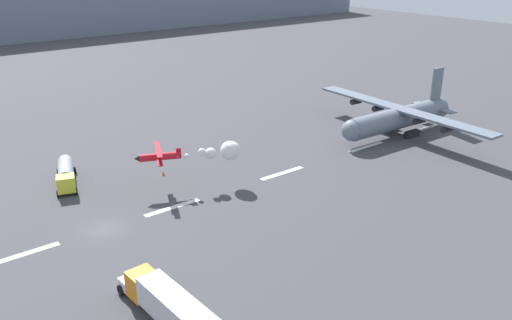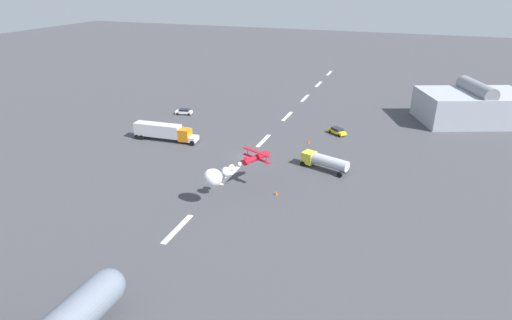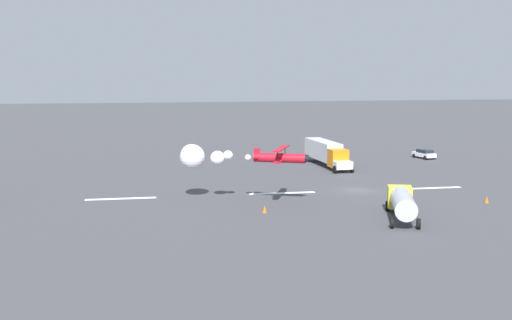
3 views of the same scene
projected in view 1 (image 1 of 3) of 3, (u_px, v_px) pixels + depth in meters
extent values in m
plane|color=#424247|center=(104.00, 229.00, 64.02)|extent=(440.00, 440.00, 0.00)
cube|color=white|center=(23.00, 254.00, 58.71)|extent=(8.00, 0.90, 0.01)
cube|color=white|center=(172.00, 208.00, 69.32)|extent=(8.00, 0.90, 0.01)
cube|color=white|center=(282.00, 173.00, 79.94)|extent=(8.00, 0.90, 0.01)
cube|color=white|center=(366.00, 147.00, 90.55)|extent=(8.00, 0.90, 0.01)
cube|color=white|center=(432.00, 126.00, 101.16)|extent=(8.00, 0.90, 0.01)
cylinder|color=slate|center=(399.00, 118.00, 95.36)|extent=(23.94, 4.60, 3.88)
sphere|color=slate|center=(352.00, 130.00, 88.92)|extent=(3.69, 3.69, 3.69)
cube|color=slate|center=(400.00, 109.00, 94.70)|extent=(4.33, 37.94, 0.40)
cylinder|color=black|center=(356.00, 101.00, 102.68)|extent=(2.43, 1.17, 1.10)
cylinder|color=black|center=(378.00, 108.00, 98.39)|extent=(2.43, 1.17, 1.10)
cylinder|color=black|center=(419.00, 120.00, 91.26)|extent=(2.43, 1.17, 1.10)
cylinder|color=black|center=(447.00, 129.00, 86.97)|extent=(2.43, 1.17, 1.10)
cube|color=slate|center=(437.00, 84.00, 98.91)|extent=(2.81, 0.38, 6.00)
cube|color=slate|center=(434.00, 108.00, 100.65)|extent=(2.27, 9.06, 0.24)
cube|color=black|center=(412.00, 134.00, 95.01)|extent=(3.23, 1.10, 1.20)
cube|color=black|center=(391.00, 127.00, 98.69)|extent=(3.23, 1.10, 1.20)
cylinder|color=red|center=(160.00, 157.00, 72.59)|extent=(5.62, 3.19, 1.03)
cube|color=red|center=(159.00, 158.00, 72.60)|extent=(3.09, 5.97, 0.12)
cube|color=red|center=(158.00, 150.00, 72.15)|extent=(3.09, 5.97, 0.12)
cylinder|color=black|center=(160.00, 159.00, 70.43)|extent=(0.08, 0.08, 1.20)
cylinder|color=black|center=(157.00, 148.00, 74.33)|extent=(0.08, 0.08, 1.20)
cube|color=red|center=(179.00, 152.00, 73.00)|extent=(0.68, 0.37, 1.10)
cube|color=red|center=(179.00, 155.00, 73.15)|extent=(1.34, 2.07, 0.08)
cone|color=black|center=(137.00, 159.00, 71.87)|extent=(0.99, 1.08, 0.88)
sphere|color=white|center=(187.00, 156.00, 73.12)|extent=(0.70, 0.70, 0.70)
sphere|color=white|center=(202.00, 152.00, 73.90)|extent=(1.09, 1.09, 1.09)
sphere|color=white|center=(211.00, 153.00, 74.31)|extent=(1.62, 1.62, 1.62)
sphere|color=white|center=(232.00, 150.00, 74.90)|extent=(2.45, 2.45, 2.45)
sphere|color=white|center=(230.00, 151.00, 75.12)|extent=(2.81, 2.81, 2.81)
cube|color=silver|center=(133.00, 281.00, 52.09)|extent=(2.59, 1.74, 1.10)
cube|color=orange|center=(142.00, 284.00, 50.40)|extent=(2.64, 2.54, 2.60)
cube|color=silver|center=(180.00, 314.00, 45.62)|extent=(3.12, 10.85, 2.80)
cylinder|color=black|center=(121.00, 290.00, 51.68)|extent=(0.41, 1.12, 1.10)
cylinder|color=black|center=(144.00, 280.00, 53.19)|extent=(0.41, 1.12, 1.10)
cube|color=yellow|center=(66.00, 184.00, 72.55)|extent=(2.97, 2.84, 2.20)
cylinder|color=#B7BCC6|center=(65.00, 170.00, 76.49)|extent=(4.19, 7.32, 2.10)
cylinder|color=black|center=(76.00, 191.00, 72.80)|extent=(0.62, 1.05, 1.00)
cylinder|color=black|center=(75.00, 170.00, 79.74)|extent=(0.62, 1.05, 1.00)
cylinder|color=black|center=(58.00, 194.00, 72.07)|extent=(0.62, 1.05, 1.00)
cylinder|color=black|center=(58.00, 172.00, 79.01)|extent=(0.62, 1.05, 1.00)
cone|color=orange|center=(163.00, 173.00, 79.12)|extent=(0.44, 0.44, 0.75)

